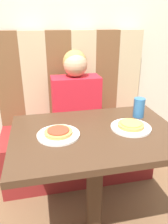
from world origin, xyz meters
The scene contains 10 objects.
wall_back centered at (0.00, 0.94, 1.30)m, with size 7.00×0.05×2.60m.
booth_seat centered at (0.00, 0.62, 0.22)m, with size 1.25×0.53×0.44m.
booth_backrest centered at (0.00, 0.83, 0.82)m, with size 1.25×0.09×0.78m.
dining_table centered at (0.00, 0.00, 0.61)m, with size 0.92×0.64×0.72m.
person centered at (0.00, 0.62, 0.75)m, with size 0.38×0.21×0.65m.
plate_left centered at (-0.20, 0.00, 0.72)m, with size 0.23×0.23×0.01m.
plate_right centered at (0.20, 0.00, 0.72)m, with size 0.23×0.23×0.01m.
pizza_left centered at (-0.20, 0.00, 0.74)m, with size 0.15×0.15×0.02m.
pizza_right centered at (0.20, 0.00, 0.74)m, with size 0.15×0.15×0.02m.
drinking_cup centered at (0.32, 0.15, 0.78)m, with size 0.07×0.07×0.12m.
Camera 1 is at (-0.29, -1.03, 1.28)m, focal length 35.00 mm.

